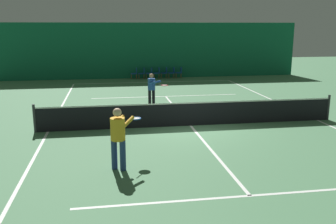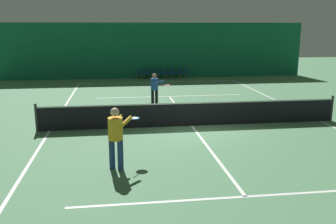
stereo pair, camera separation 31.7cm
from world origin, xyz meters
TOP-DOWN VIEW (x-y plane):
  - ground_plane at (0.00, 0.00)m, footprint 60.00×60.00m
  - backdrop_curtain at (0.00, 14.16)m, footprint 23.00×0.12m
  - court_line_baseline_far at (0.00, 11.90)m, footprint 11.00×0.10m
  - court_line_service_far at (0.00, 6.40)m, footprint 8.25×0.10m
  - court_line_service_near at (0.00, -6.40)m, footprint 8.25×0.10m
  - court_line_sideline_left at (-5.50, 0.00)m, footprint 0.10×23.80m
  - court_line_sideline_right at (5.50, 0.00)m, footprint 0.10×23.80m
  - court_line_centre at (0.00, 0.00)m, footprint 0.10×12.80m
  - tennis_net at (0.00, 0.00)m, footprint 12.00×0.10m
  - player_near at (-2.96, -4.20)m, footprint 1.06×1.36m
  - player_far at (-1.04, 4.09)m, footprint 1.02×1.29m
  - courtside_chair_0 at (-1.19, 13.61)m, footprint 0.44×0.44m
  - courtside_chair_1 at (-0.62, 13.61)m, footprint 0.44×0.44m
  - courtside_chair_2 at (-0.06, 13.61)m, footprint 0.44×0.44m
  - courtside_chair_3 at (0.50, 13.61)m, footprint 0.44×0.44m
  - courtside_chair_4 at (1.07, 13.61)m, footprint 0.44×0.44m
  - courtside_chair_5 at (1.63, 13.61)m, footprint 0.44×0.44m
  - courtside_chair_6 at (2.19, 13.61)m, footprint 0.44×0.44m

SIDE VIEW (x-z plane):
  - ground_plane at x=0.00m, z-range 0.00..0.00m
  - court_line_baseline_far at x=0.00m, z-range 0.00..0.00m
  - court_line_service_far at x=0.00m, z-range 0.00..0.00m
  - court_line_service_near at x=0.00m, z-range 0.00..0.00m
  - court_line_sideline_left at x=-5.50m, z-range 0.00..0.00m
  - court_line_sideline_right at x=5.50m, z-range 0.00..0.00m
  - court_line_centre at x=0.00m, z-range 0.00..0.00m
  - courtside_chair_0 at x=-1.19m, z-range 0.07..0.91m
  - courtside_chair_1 at x=-0.62m, z-range 0.07..0.91m
  - courtside_chair_2 at x=-0.06m, z-range 0.07..0.91m
  - courtside_chair_3 at x=0.50m, z-range 0.07..0.91m
  - courtside_chair_4 at x=1.07m, z-range 0.07..0.91m
  - courtside_chair_5 at x=1.63m, z-range 0.07..0.91m
  - courtside_chair_6 at x=2.19m, z-range 0.07..0.91m
  - tennis_net at x=0.00m, z-range -0.02..1.05m
  - player_far at x=-1.04m, z-range 0.13..1.73m
  - player_near at x=-2.96m, z-range 0.14..1.89m
  - backdrop_curtain at x=0.00m, z-range 0.00..4.11m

